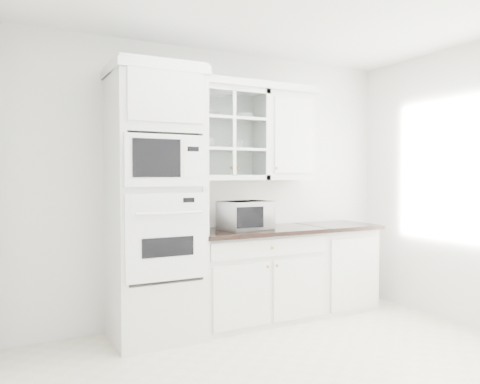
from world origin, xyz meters
TOP-DOWN VIEW (x-y plane):
  - ground at (0.00, 0.00)m, footprint 4.00×3.50m
  - room_shell at (0.00, 0.43)m, footprint 4.00×3.50m
  - oven_column at (-0.75, 1.42)m, footprint 0.76×0.68m
  - base_cabinet_run at (0.28, 1.45)m, footprint 1.32×0.67m
  - extra_base_cabinet at (1.28, 1.45)m, footprint 0.72×0.67m
  - upper_cabinet_glass at (0.03, 1.58)m, footprint 0.80×0.33m
  - upper_cabinet_solid at (0.71, 1.58)m, footprint 0.55×0.33m
  - crown_molding at (-0.07, 1.56)m, footprint 2.14×0.38m
  - countertop_microwave at (0.15, 1.43)m, footprint 0.53×0.47m
  - bowl_a at (-0.18, 1.60)m, footprint 0.29×0.29m
  - bowl_b at (0.24, 1.60)m, footprint 0.23×0.23m
  - cup_a at (-0.17, 1.58)m, footprint 0.12×0.12m
  - cup_b at (0.16, 1.59)m, footprint 0.10×0.10m

SIDE VIEW (x-z plane):
  - ground at x=0.00m, z-range 0.00..0.01m
  - base_cabinet_run at x=0.28m, z-range 0.00..0.92m
  - extra_base_cabinet at x=1.28m, z-range 0.00..0.92m
  - countertop_microwave at x=0.15m, z-range 0.92..1.20m
  - oven_column at x=-0.75m, z-range 0.00..2.40m
  - cup_b at x=0.16m, z-range 1.71..1.79m
  - cup_a at x=-0.17m, z-range 1.71..1.80m
  - room_shell at x=0.00m, z-range 0.43..3.13m
  - upper_cabinet_glass at x=0.03m, z-range 1.40..2.30m
  - upper_cabinet_solid at x=0.71m, z-range 1.40..2.30m
  - bowl_b at x=0.24m, z-range 2.01..2.07m
  - bowl_a at x=-0.18m, z-range 2.01..2.07m
  - crown_molding at x=-0.07m, z-range 2.30..2.37m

